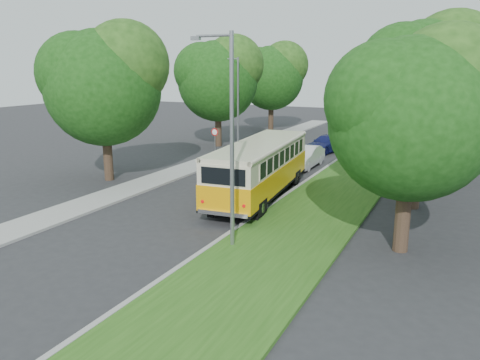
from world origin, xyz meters
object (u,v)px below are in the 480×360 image
at_px(lamppost_far, 237,101).
at_px(vintage_bus, 260,170).
at_px(lamppost_near, 230,135).
at_px(car_white, 305,157).
at_px(car_grey, 352,134).
at_px(car_silver, 276,168).
at_px(car_blue, 327,144).

height_order(lamppost_far, vintage_bus, lamppost_far).
relative_size(lamppost_near, car_white, 1.80).
bearing_deg(car_grey, car_white, -87.89).
relative_size(lamppost_far, car_white, 1.69).
height_order(lamppost_near, car_grey, lamppost_near).
bearing_deg(car_silver, car_grey, 79.45).
bearing_deg(car_blue, car_white, -70.14).
relative_size(vintage_bus, car_blue, 2.17).
distance_m(lamppost_near, car_silver, 12.17).
xyz_separation_m(car_silver, car_grey, (0.92, 16.55, 0.04)).
xyz_separation_m(vintage_bus, car_grey, (0.09, 20.98, -0.78)).
bearing_deg(lamppost_near, lamppost_far, 115.71).
bearing_deg(car_blue, vintage_bus, -70.35).
xyz_separation_m(car_white, car_blue, (-0.28, 6.44, -0.05)).
bearing_deg(car_white, lamppost_far, 155.64).
bearing_deg(lamppost_near, car_grey, 93.49).
height_order(lamppost_far, car_grey, lamppost_far).
height_order(lamppost_near, car_white, lamppost_near).
xyz_separation_m(vintage_bus, car_blue, (-0.59, 14.88, -0.83)).
distance_m(lamppost_near, vintage_bus, 7.65).
relative_size(car_silver, car_blue, 0.88).
bearing_deg(lamppost_near, vintage_bus, 104.54).
distance_m(lamppost_far, vintage_bus, 13.88).
xyz_separation_m(lamppost_near, car_silver, (-2.61, 11.30, -3.67)).
distance_m(vintage_bus, car_silver, 4.58).
relative_size(lamppost_far, car_blue, 1.60).
height_order(lamppost_near, lamppost_far, lamppost_near).
bearing_deg(lamppost_near, car_silver, 103.02).
xyz_separation_m(lamppost_near, car_blue, (-2.37, 21.76, -3.69)).
xyz_separation_m(vintage_bus, car_white, (-0.31, 8.44, -0.78)).
relative_size(car_blue, car_grey, 0.89).
xyz_separation_m(lamppost_near, car_grey, (-1.70, 27.86, -3.63)).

